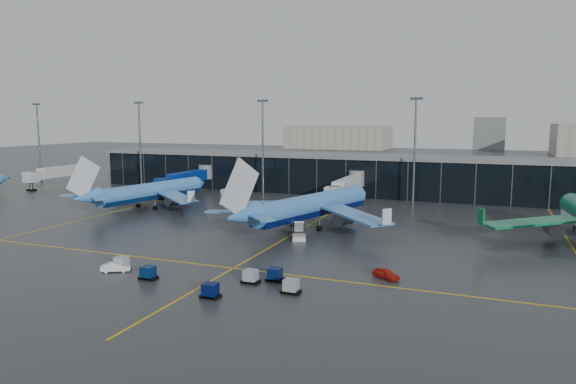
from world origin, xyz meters
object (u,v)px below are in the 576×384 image
at_px(airliner_arkefly, 152,181).
at_px(baggage_carts, 214,277).
at_px(airliner_klm_near, 313,192).
at_px(service_van_red, 386,274).
at_px(mobile_airstair, 299,235).
at_px(service_van_white, 116,267).

distance_m(airliner_arkefly, baggage_carts, 60.24).
distance_m(airliner_arkefly, airliner_klm_near, 42.24).
bearing_deg(service_van_red, mobile_airstair, 80.61).
xyz_separation_m(airliner_arkefly, service_van_white, (26.38, -44.09, -5.53)).
bearing_deg(baggage_carts, mobile_airstair, 86.27).
height_order(airliner_arkefly, service_van_white, airliner_arkefly).
xyz_separation_m(airliner_arkefly, mobile_airstair, (42.85, -17.79, -5.39)).
height_order(airliner_klm_near, service_van_white, airliner_klm_near).
distance_m(airliner_klm_near, baggage_carts, 37.14).
height_order(airliner_arkefly, service_van_red, airliner_arkefly).
distance_m(airliner_arkefly, mobile_airstair, 46.71).
bearing_deg(service_van_white, airliner_arkefly, 1.97).
bearing_deg(baggage_carts, airliner_klm_near, 89.24).
xyz_separation_m(baggage_carts, service_van_red, (19.54, 9.91, -0.11)).
distance_m(airliner_klm_near, service_van_red, 33.40).
bearing_deg(airliner_arkefly, airliner_klm_near, 1.05).
relative_size(airliner_arkefly, mobile_airstair, 10.61).
xyz_separation_m(airliner_arkefly, baggage_carts, (41.17, -43.65, -5.40)).
bearing_deg(baggage_carts, service_van_white, -178.26).
relative_size(mobile_airstair, service_van_white, 0.98).
relative_size(mobile_airstair, service_van_red, 0.99).
distance_m(service_van_red, service_van_white, 35.86).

